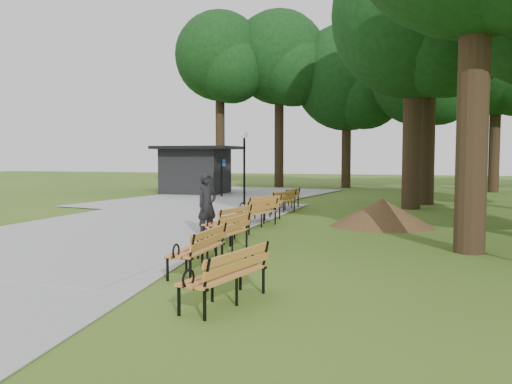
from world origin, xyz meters
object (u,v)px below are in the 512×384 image
(dirt_mound, at_px, (382,213))
(bench_4, at_px, (255,213))
(lamp_post, at_px, (244,152))
(bench_0, at_px, (224,275))
(bench_7, at_px, (287,199))
(person, at_px, (207,205))
(bench_3, at_px, (227,222))
(lawn_tree_2, at_px, (415,17))
(kiosk, at_px, (196,170))
(bench_1, at_px, (197,249))
(bench_2, at_px, (224,234))
(bench_5, at_px, (260,208))
(bench_6, at_px, (279,202))

(dirt_mound, relative_size, bench_4, 1.43)
(lamp_post, height_order, bench_0, lamp_post)
(lamp_post, distance_m, bench_7, 3.22)
(person, distance_m, bench_3, 0.78)
(lawn_tree_2, bearing_deg, kiosk, 155.90)
(person, relative_size, bench_1, 0.92)
(bench_2, height_order, lawn_tree_2, lawn_tree_2)
(kiosk, height_order, bench_7, kiosk)
(bench_3, bearing_deg, kiosk, -143.16)
(bench_2, distance_m, bench_3, 2.14)
(bench_4, bearing_deg, lamp_post, -142.16)
(lamp_post, distance_m, bench_0, 16.04)
(bench_4, relative_size, bench_7, 1.00)
(bench_5, bearing_deg, kiosk, -122.85)
(bench_4, height_order, bench_6, same)
(bench_0, bearing_deg, bench_3, -147.45)
(dirt_mound, bearing_deg, kiosk, 134.12)
(bench_4, bearing_deg, lawn_tree_2, 164.57)
(lawn_tree_2, bearing_deg, lamp_post, -177.60)
(bench_6, height_order, lawn_tree_2, lawn_tree_2)
(kiosk, relative_size, bench_6, 2.32)
(kiosk, height_order, bench_0, kiosk)
(kiosk, height_order, bench_1, kiosk)
(dirt_mound, distance_m, bench_4, 3.98)
(lamp_post, relative_size, bench_6, 1.75)
(dirt_mound, xyz_separation_m, bench_6, (-4.06, 2.91, -0.01))
(bench_2, bearing_deg, bench_6, -168.46)
(kiosk, distance_m, lawn_tree_2, 14.66)
(bench_0, height_order, bench_7, same)
(kiosk, relative_size, bench_2, 2.32)
(person, xyz_separation_m, lamp_post, (-1.81, 9.16, 1.50))
(kiosk, height_order, bench_6, kiosk)
(dirt_mound, relative_size, lawn_tree_2, 0.24)
(dirt_mound, bearing_deg, bench_0, -101.13)
(bench_5, xyz_separation_m, lawn_tree_2, (4.99, 5.68, 7.48))
(bench_6, distance_m, lawn_tree_2, 9.51)
(kiosk, xyz_separation_m, bench_2, (7.80, -16.99, -0.94))
(person, bearing_deg, lamp_post, 40.29)
(bench_1, bearing_deg, bench_2, -174.68)
(person, xyz_separation_m, dirt_mound, (4.55, 3.38, -0.43))
(bench_5, distance_m, lawn_tree_2, 10.64)
(bench_3, xyz_separation_m, bench_6, (-0.15, 6.42, 0.00))
(lamp_post, bearing_deg, bench_6, -51.35)
(bench_0, xyz_separation_m, bench_1, (-1.24, 1.90, 0.00))
(bench_6, bearing_deg, bench_4, 22.19)
(lamp_post, xyz_separation_m, dirt_mound, (6.36, -5.78, -1.93))
(bench_1, bearing_deg, bench_0, 33.29)
(bench_3, distance_m, bench_4, 2.38)
(person, distance_m, bench_1, 4.47)
(dirt_mound, height_order, bench_0, dirt_mound)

